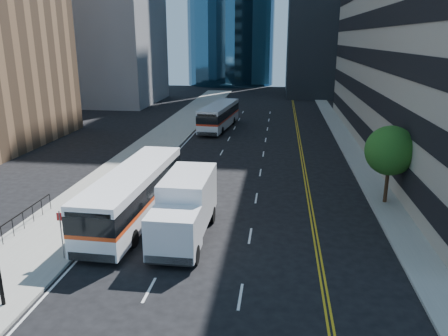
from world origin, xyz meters
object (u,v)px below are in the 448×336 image
Objects in this scene: bus_rear at (219,116)px; box_truck at (185,208)px; street_tree at (390,151)px; bus_front at (134,193)px.

bus_rear is 30.25m from box_truck.
street_tree reaches higher than bus_front.
street_tree is at bearing -52.79° from bus_rear.
bus_rear is at bearing 121.40° from street_tree.
box_truck reaches higher than bus_rear.
box_truck is at bearing -29.51° from bus_front.
bus_front is 1.69× the size of box_truck.
bus_front is 1.04× the size of bus_rear.
street_tree is 0.44× the size of bus_rear.
box_truck is at bearing -79.80° from bus_rear.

